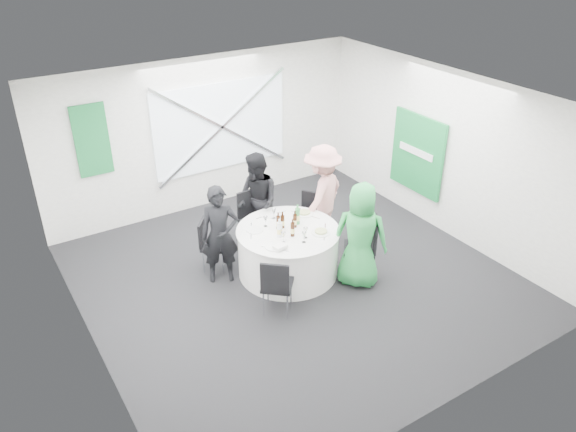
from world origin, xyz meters
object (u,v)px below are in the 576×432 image
person_woman_green (360,236)px  chair_back_right (310,213)px  chair_front_right (366,244)px  chair_back_left (210,241)px  green_water_bottle (297,216)px  banquet_table (288,252)px  chair_back (252,215)px  person_man_back (257,201)px  person_man_back_left (220,235)px  chair_front_left (276,283)px  clear_water_bottle (280,230)px  person_woman_pink (322,195)px

person_woman_green → chair_back_right: bearing=-48.0°
chair_back_right → chair_front_right: chair_front_right is taller
chair_back_right → person_woman_green: bearing=-41.8°
chair_back_left → green_water_bottle: green_water_bottle is taller
banquet_table → chair_back: (-0.04, 1.03, 0.18)m
chair_back → person_man_back: person_man_back is taller
person_woman_green → person_man_back_left: bearing=11.1°
banquet_table → person_man_back: (0.04, 1.00, 0.42)m
chair_back_left → chair_front_left: (0.27, -1.54, 0.04)m
person_man_back_left → person_woman_green: (1.68, -1.18, 0.05)m
chair_back → person_woman_green: 1.99m
chair_back_left → person_woman_green: person_woman_green is taller
chair_front_left → clear_water_bottle: bearing=-83.6°
chair_back → chair_front_left: chair_back is taller
banquet_table → chair_front_right: 1.19m
chair_back_right → chair_front_left: chair_front_left is taller
person_man_back_left → green_water_bottle: size_ratio=4.79×
banquet_table → green_water_bottle: (0.23, 0.09, 0.51)m
person_man_back_left → person_woman_pink: person_woman_pink is taller
person_man_back → clear_water_bottle: person_man_back is taller
chair_back_left → person_woman_green: (1.70, -1.54, 0.33)m
chair_back_right → person_man_back_left: 1.82m
person_woman_pink → green_water_bottle: 0.88m
chair_front_right → person_man_back_left: 2.17m
chair_front_right → person_woman_pink: person_woman_pink is taller
chair_back_right → green_water_bottle: bearing=-85.5°
chair_back_left → person_woman_green: bearing=-93.5°
chair_back_right → person_woman_pink: bearing=9.2°
green_water_bottle → clear_water_bottle: (-0.43, -0.18, -0.01)m
person_man_back → clear_water_bottle: size_ratio=5.55×
chair_back_right → chair_front_left: bearing=-84.5°
person_woman_pink → clear_water_bottle: size_ratio=5.91×
chair_back_right → chair_front_right: bearing=-34.9°
person_woman_green → chair_back: bearing=-20.3°
banquet_table → person_man_back_left: person_man_back_left is taller
banquet_table → chair_front_left: 1.05m
green_water_bottle → chair_back_left: bearing=150.3°
clear_water_bottle → chair_front_left: bearing=-124.8°
person_man_back → chair_front_left: bearing=-19.9°
person_man_back_left → person_woman_green: person_woman_green is taller
person_man_back → banquet_table: bearing=0.0°
person_man_back_left → green_water_bottle: bearing=8.2°
chair_back_left → chair_front_right: bearing=-89.7°
person_woman_pink → person_woman_green: size_ratio=1.05×
banquet_table → green_water_bottle: size_ratio=4.85×
person_woman_pink → clear_water_bottle: (-1.20, -0.62, 0.02)m
chair_back → chair_front_left: 1.93m
person_man_back_left → chair_front_right: bearing=-8.0°
person_woman_pink → person_man_back: bearing=-54.4°
chair_front_left → person_man_back: bearing=-70.9°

